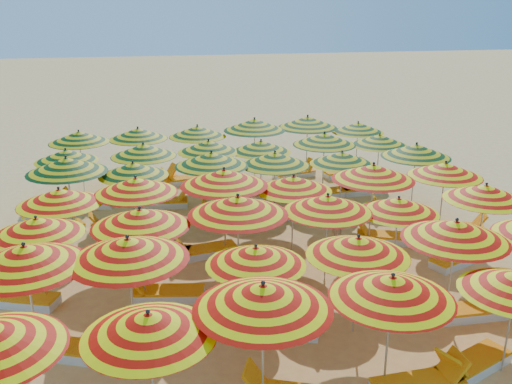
# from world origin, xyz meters

# --- Properties ---
(ground) EXTENTS (120.00, 120.00, 0.00)m
(ground) POSITION_xyz_m (0.00, 0.00, 0.00)
(ground) COLOR #F6C06D
(ground) RESTS_ON ground
(umbrella_1) EXTENTS (2.34, 2.34, 2.30)m
(umbrella_1) POSITION_xyz_m (-3.16, -6.76, 2.03)
(umbrella_1) COLOR silver
(umbrella_1) RESTS_ON ground
(umbrella_2) EXTENTS (2.81, 2.81, 2.51)m
(umbrella_2) POSITION_xyz_m (-1.29, -6.56, 2.21)
(umbrella_2) COLOR silver
(umbrella_2) RESTS_ON ground
(umbrella_3) EXTENTS (2.96, 2.96, 2.37)m
(umbrella_3) POSITION_xyz_m (1.04, -6.46, 2.09)
(umbrella_3) COLOR silver
(umbrella_3) RESTS_ON ground
(umbrella_6) EXTENTS (3.13, 3.13, 2.51)m
(umbrella_6) POSITION_xyz_m (-5.42, -4.16, 2.21)
(umbrella_6) COLOR silver
(umbrella_6) RESTS_ON ground
(umbrella_7) EXTENTS (3.05, 3.05, 2.54)m
(umbrella_7) POSITION_xyz_m (-3.50, -4.24, 2.23)
(umbrella_7) COLOR silver
(umbrella_7) RESTS_ON ground
(umbrella_8) EXTENTS (2.53, 2.53, 2.19)m
(umbrella_8) POSITION_xyz_m (-0.98, -4.40, 1.93)
(umbrella_8) COLOR silver
(umbrella_8) RESTS_ON ground
(umbrella_9) EXTENTS (2.42, 2.42, 2.30)m
(umbrella_9) POSITION_xyz_m (1.14, -4.58, 2.02)
(umbrella_9) COLOR silver
(umbrella_9) RESTS_ON ground
(umbrella_10) EXTENTS (3.02, 3.02, 2.45)m
(umbrella_10) POSITION_xyz_m (3.39, -4.46, 2.15)
(umbrella_10) COLOR silver
(umbrella_10) RESTS_ON ground
(umbrella_12) EXTENTS (2.31, 2.31, 2.24)m
(umbrella_12) POSITION_xyz_m (-5.58, -1.99, 1.97)
(umbrella_12) COLOR silver
(umbrella_12) RESTS_ON ground
(umbrella_13) EXTENTS (2.50, 2.50, 2.42)m
(umbrella_13) POSITION_xyz_m (-3.26, -2.32, 2.13)
(umbrella_13) COLOR silver
(umbrella_13) RESTS_ON ground
(umbrella_14) EXTENTS (2.49, 2.49, 2.55)m
(umbrella_14) POSITION_xyz_m (-0.98, -2.25, 2.24)
(umbrella_14) COLOR silver
(umbrella_14) RESTS_ON ground
(umbrella_15) EXTENTS (2.24, 2.24, 2.36)m
(umbrella_15) POSITION_xyz_m (1.28, -2.11, 2.08)
(umbrella_15) COLOR silver
(umbrella_15) RESTS_ON ground
(umbrella_16) EXTENTS (2.19, 2.19, 2.18)m
(umbrella_16) POSITION_xyz_m (3.14, -2.17, 1.92)
(umbrella_16) COLOR silver
(umbrella_16) RESTS_ON ground
(umbrella_17) EXTENTS (2.81, 2.81, 2.32)m
(umbrella_17) POSITION_xyz_m (5.67, -1.99, 2.04)
(umbrella_17) COLOR silver
(umbrella_17) RESTS_ON ground
(umbrella_18) EXTENTS (2.88, 2.88, 2.31)m
(umbrella_18) POSITION_xyz_m (-5.30, -0.15, 2.04)
(umbrella_18) COLOR silver
(umbrella_18) RESTS_ON ground
(umbrella_19) EXTENTS (2.59, 2.59, 2.39)m
(umbrella_19) POSITION_xyz_m (-3.36, 0.19, 2.11)
(umbrella_19) COLOR silver
(umbrella_19) RESTS_ON ground
(umbrella_20) EXTENTS (2.51, 2.51, 2.56)m
(umbrella_20) POSITION_xyz_m (-0.99, -0.02, 2.25)
(umbrella_20) COLOR silver
(umbrella_20) RESTS_ON ground
(umbrella_21) EXTENTS (2.86, 2.86, 2.29)m
(umbrella_21) POSITION_xyz_m (0.92, -0.19, 2.02)
(umbrella_21) COLOR silver
(umbrella_21) RESTS_ON ground
(umbrella_22) EXTENTS (2.78, 2.78, 2.51)m
(umbrella_22) POSITION_xyz_m (3.26, -0.19, 2.21)
(umbrella_22) COLOR silver
(umbrella_22) RESTS_ON ground
(umbrella_23) EXTENTS (2.63, 2.63, 2.34)m
(umbrella_23) POSITION_xyz_m (5.65, 0.09, 2.06)
(umbrella_23) COLOR silver
(umbrella_23) RESTS_ON ground
(umbrella_24) EXTENTS (2.68, 2.68, 2.52)m
(umbrella_24) POSITION_xyz_m (-5.36, 2.22, 2.22)
(umbrella_24) COLOR silver
(umbrella_24) RESTS_ON ground
(umbrella_25) EXTENTS (2.29, 2.29, 2.25)m
(umbrella_25) POSITION_xyz_m (-3.45, 2.22, 1.98)
(umbrella_25) COLOR silver
(umbrella_25) RESTS_ON ground
(umbrella_26) EXTENTS (3.04, 3.04, 2.44)m
(umbrella_26) POSITION_xyz_m (-1.06, 2.29, 2.15)
(umbrella_26) COLOR silver
(umbrella_26) RESTS_ON ground
(umbrella_27) EXTENTS (2.79, 2.79, 2.35)m
(umbrella_27) POSITION_xyz_m (0.96, 2.23, 2.07)
(umbrella_27) COLOR silver
(umbrella_27) RESTS_ON ground
(umbrella_28) EXTENTS (2.68, 2.68, 2.22)m
(umbrella_28) POSITION_xyz_m (3.22, 2.31, 1.95)
(umbrella_28) COLOR silver
(umbrella_28) RESTS_ON ground
(umbrella_29) EXTENTS (2.94, 2.94, 2.43)m
(umbrella_29) POSITION_xyz_m (5.69, 2.08, 2.13)
(umbrella_29) COLOR silver
(umbrella_29) RESTS_ON ground
(umbrella_30) EXTENTS (2.28, 2.28, 2.21)m
(umbrella_30) POSITION_xyz_m (-5.65, 4.42, 1.94)
(umbrella_30) COLOR silver
(umbrella_30) RESTS_ON ground
(umbrella_31) EXTENTS (2.23, 2.23, 2.34)m
(umbrella_31) POSITION_xyz_m (-3.12, 4.17, 2.06)
(umbrella_31) COLOR silver
(umbrella_31) RESTS_ON ground
(umbrella_32) EXTENTS (2.66, 2.66, 2.29)m
(umbrella_32) POSITION_xyz_m (-0.89, 4.44, 2.02)
(umbrella_32) COLOR silver
(umbrella_32) RESTS_ON ground
(umbrella_33) EXTENTS (2.38, 2.38, 2.25)m
(umbrella_33) POSITION_xyz_m (0.92, 4.24, 1.98)
(umbrella_33) COLOR silver
(umbrella_33) RESTS_ON ground
(umbrella_34) EXTENTS (3.00, 3.00, 2.40)m
(umbrella_34) POSITION_xyz_m (3.26, 4.32, 2.11)
(umbrella_34) COLOR silver
(umbrella_34) RESTS_ON ground
(umbrella_35) EXTENTS (2.20, 2.20, 2.23)m
(umbrella_35) POSITION_xyz_m (5.39, 4.38, 1.96)
(umbrella_35) COLOR silver
(umbrella_35) RESTS_ON ground
(umbrella_36) EXTENTS (2.93, 2.93, 2.35)m
(umbrella_36) POSITION_xyz_m (-5.41, 6.53, 2.07)
(umbrella_36) COLOR silver
(umbrella_36) RESTS_ON ground
(umbrella_37) EXTENTS (2.29, 2.29, 2.35)m
(umbrella_37) POSITION_xyz_m (-3.29, 6.69, 2.07)
(umbrella_37) COLOR silver
(umbrella_37) RESTS_ON ground
(umbrella_38) EXTENTS (2.68, 2.68, 2.33)m
(umbrella_38) POSITION_xyz_m (-1.05, 6.73, 2.05)
(umbrella_38) COLOR silver
(umbrella_38) RESTS_ON ground
(umbrella_39) EXTENTS (3.17, 3.17, 2.55)m
(umbrella_39) POSITION_xyz_m (1.15, 6.59, 2.25)
(umbrella_39) COLOR silver
(umbrella_39) RESTS_ON ground
(umbrella_40) EXTENTS (3.16, 3.16, 2.52)m
(umbrella_40) POSITION_xyz_m (3.34, 6.79, 2.22)
(umbrella_40) COLOR silver
(umbrella_40) RESTS_ON ground
(umbrella_41) EXTENTS (2.53, 2.53, 2.23)m
(umbrella_41) POSITION_xyz_m (5.39, 6.57, 1.96)
(umbrella_41) COLOR silver
(umbrella_41) RESTS_ON ground
(lounger_3) EXTENTS (1.82, 1.22, 0.69)m
(lounger_3) POSITION_xyz_m (2.90, -6.34, 0.15)
(lounger_3) COLOR white
(lounger_3) RESTS_ON ground
(lounger_5) EXTENTS (1.82, 1.19, 0.69)m
(lounger_5) POSITION_xyz_m (-4.92, -4.24, 0.15)
(lounger_5) COLOR white
(lounger_5) RESTS_ON ground
(lounger_6) EXTENTS (1.83, 1.13, 0.69)m
(lounger_6) POSITION_xyz_m (-2.99, -4.05, 0.15)
(lounger_6) COLOR white
(lounger_6) RESTS_ON ground
(lounger_7) EXTENTS (1.83, 1.14, 0.69)m
(lounger_7) POSITION_xyz_m (-0.38, -4.30, 0.15)
(lounger_7) COLOR white
(lounger_7) RESTS_ON ground
(lounger_8) EXTENTS (1.74, 0.61, 0.69)m
(lounger_8) POSITION_xyz_m (3.99, -4.52, 0.15)
(lounger_8) COLOR white
(lounger_8) RESTS_ON ground
(lounger_10) EXTENTS (1.83, 1.16, 0.69)m
(lounger_10) POSITION_xyz_m (-6.17, -1.92, 0.15)
(lounger_10) COLOR white
(lounger_10) RESTS_ON ground
(lounger_11) EXTENTS (1.81, 0.87, 0.69)m
(lounger_11) POSITION_xyz_m (-2.76, -2.32, 0.15)
(lounger_11) COLOR white
(lounger_11) RESTS_ON ground
(lounger_12) EXTENTS (1.80, 0.86, 0.69)m
(lounger_12) POSITION_xyz_m (-0.39, -2.46, 0.15)
(lounger_12) COLOR white
(lounger_12) RESTS_ON ground
(lounger_13) EXTENTS (1.82, 1.22, 0.69)m
(lounger_13) POSITION_xyz_m (5.16, -1.91, 0.15)
(lounger_13) COLOR white
(lounger_13) RESTS_ON ground
(lounger_14) EXTENTS (1.76, 0.66, 0.69)m
(lounger_14) POSITION_xyz_m (-4.80, -0.03, 0.15)
(lounger_14) COLOR white
(lounger_14) RESTS_ON ground
(lounger_15) EXTENTS (1.83, 1.14, 0.69)m
(lounger_15) POSITION_xyz_m (-2.85, 0.21, 0.15)
(lounger_15) COLOR white
(lounger_15) RESTS_ON ground
(lounger_16) EXTENTS (1.81, 0.89, 0.69)m
(lounger_16) POSITION_xyz_m (-1.59, -0.08, 0.15)
(lounger_16) COLOR white
(lounger_16) RESTS_ON ground
(lounger_17) EXTENTS (1.82, 1.18, 0.69)m
(lounger_17) POSITION_xyz_m (3.77, -0.15, 0.15)
(lounger_17) COLOR white
(lounger_17) RESTS_ON ground
(lounger_18) EXTENTS (1.82, 1.17, 0.69)m
(lounger_18) POSITION_xyz_m (6.25, 0.08, 0.15)
(lounger_18) COLOR white
(lounger_18) RESTS_ON ground
(lounger_19) EXTENTS (1.82, 1.25, 0.69)m
(lounger_19) POSITION_xyz_m (-5.96, 2.32, 0.15)
(lounger_19) COLOR white
(lounger_19) RESTS_ON ground
(lounger_20) EXTENTS (1.78, 0.75, 0.69)m
(lounger_20) POSITION_xyz_m (-4.05, 2.23, 0.15)
(lounger_20) COLOR white
(lounger_20) RESTS_ON ground
(lounger_21) EXTENTS (1.81, 0.92, 0.69)m
(lounger_21) POSITION_xyz_m (-0.55, 2.51, 0.15)
(lounger_21) COLOR white
(lounger_21) RESTS_ON ground
(lounger_22) EXTENTS (1.83, 1.14, 0.69)m
(lounger_22) POSITION_xyz_m (1.46, 2.36, 0.15)
(lounger_22) COLOR white
(lounger_22) RESTS_ON ground
(lounger_23) EXTENTS (1.82, 0.95, 0.69)m
(lounger_23) POSITION_xyz_m (5.09, 1.95, 0.15)
(lounger_23) COLOR white
(lounger_23) RESTS_ON ground
(lounger_24) EXTENTS (1.81, 0.91, 0.69)m
(lounger_24) POSITION_xyz_m (-5.14, 4.66, 0.15)
(lounger_24) COLOR white
(lounger_24) RESTS_ON ground
(lounger_25) EXTENTS (1.78, 0.73, 0.69)m
(lounger_25) POSITION_xyz_m (-2.52, 4.19, 0.15)
(lounger_25) COLOR white
(lounger_25) RESTS_ON ground
(lounger_26) EXTENTS (1.73, 0.59, 0.69)m
(lounger_26) POSITION_xyz_m (1.52, 4.32, 0.15)
(lounger_26) COLOR white
(lounger_26) RESTS_ON ground
(lounger_27) EXTENTS (1.81, 0.86, 0.69)m
(lounger_27) POSITION_xyz_m (3.85, 4.14, 0.15)
(lounger_27) COLOR white
(lounger_27) RESTS_ON ground
(lounger_28) EXTENTS (1.77, 0.71, 0.69)m
(lounger_28) POSITION_xyz_m (4.79, 4.18, 0.15)
(lounger_28) COLOR white
(lounger_28) RESTS_ON ground
(lounger_29) EXTENTS (1.83, 1.11, 0.69)m
(lounger_29) POSITION_xyz_m (-2.69, 6.92, 0.15)
(lounger_29) COLOR white
(lounger_29) RESTS_ON ground
(lounger_30) EXTENTS (1.82, 0.98, 0.69)m
(lounger_30) POSITION_xyz_m (-1.65, 6.70, 0.15)
(lounger_30) COLOR white
(lounger_30) RESTS_ON ground
(lounger_31) EXTENTS (1.82, 0.98, 0.69)m
(lounger_31) POSITION_xyz_m (2.84, 6.66, 0.15)
(lounger_31) COLOR white
(lounger_31) RESTS_ON ground
(lounger_32) EXTENTS (1.80, 0.84, 0.69)m
(lounger_32) POSITION_xyz_m (4.89, 6.36, 0.15)
(lounger_32) COLOR white
(lounger_32) RESTS_ON ground
(beachgoer_a) EXTENTS (0.45, 0.57, 1.36)m
(beachgoer_a) POSITION_xyz_m (2.29, -0.01, 0.68)
(beachgoer_a) COLOR tan
(beachgoer_a) RESTS_ON ground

